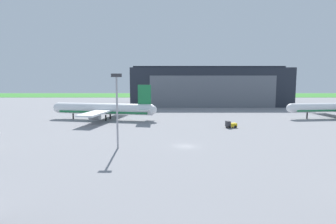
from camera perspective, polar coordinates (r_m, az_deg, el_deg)
name	(u,v)px	position (r m, az deg, el deg)	size (l,w,h in m)	color
ground_plane	(185,146)	(72.34, 3.22, -6.53)	(440.00, 440.00, 0.00)	gray
grass_field_strip	(172,95)	(259.50, 0.82, 3.23)	(440.00, 56.00, 0.08)	#3C8833
maintenance_hangar	(207,86)	(177.85, 7.53, 4.91)	(87.13, 38.87, 22.34)	#232833
airliner_far_right	(103,109)	(116.87, -12.22, 0.53)	(41.10, 37.43, 13.49)	white
fuel_bowser	(230,124)	(99.20, 11.75, -2.34)	(3.81, 2.96, 2.23)	#2D2D33
apron_light_mast	(116,104)	(69.66, -9.81, 1.42)	(2.40, 0.50, 17.32)	#99999E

